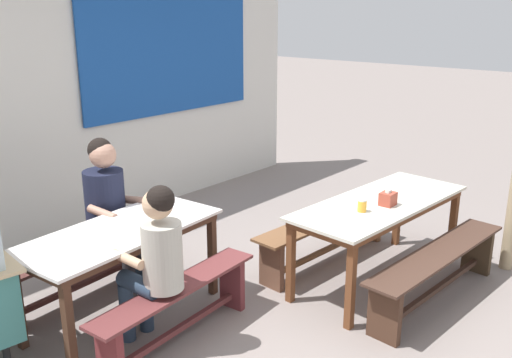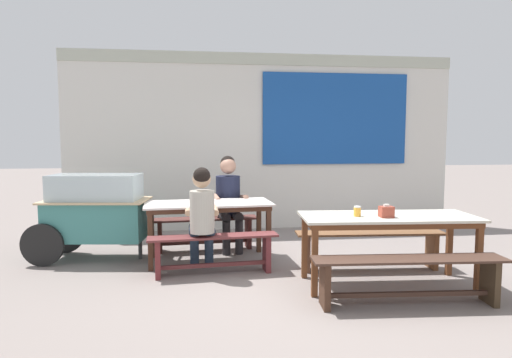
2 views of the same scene
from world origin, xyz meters
The scene contains 12 objects.
ground_plane centered at (0.00, 0.00, 0.00)m, with size 40.00×40.00×0.00m, color gray.
backdrop_wall centered at (0.06, 2.98, 1.61)m, with size 6.84×0.23×3.07m.
dining_table_far centered at (-1.02, 0.95, 0.69)m, with size 1.68×0.84×0.77m.
dining_table_near centered at (0.89, -0.26, 0.70)m, with size 1.92×0.86×0.77m.
bench_far_back centered at (-1.07, 1.54, 0.31)m, with size 1.53×0.41×0.46m.
bench_far_front centered at (-0.98, 0.37, 0.30)m, with size 1.54×0.38×0.46m.
bench_near_back centered at (0.93, 0.32, 0.31)m, with size 1.83×0.42×0.46m.
bench_near_front centered at (0.85, -0.85, 0.31)m, with size 1.88×0.44×0.46m.
person_left_back_turned centered at (-1.11, 0.43, 0.73)m, with size 0.40×0.53×1.27m.
person_center_facing centered at (-0.72, 1.51, 0.78)m, with size 0.49×0.57×1.35m.
tissue_box centered at (0.82, -0.36, 0.83)m, with size 0.14×0.11×0.14m.
condiment_jar centered at (0.54, -0.28, 0.83)m, with size 0.08×0.08×0.11m.
Camera 1 is at (-3.41, -2.47, 2.41)m, focal length 39.41 mm.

